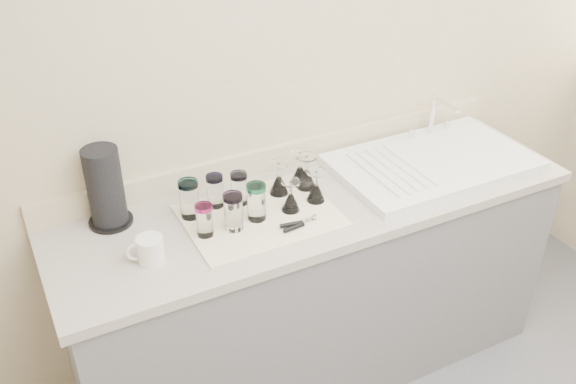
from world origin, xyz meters
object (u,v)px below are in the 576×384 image
goblet_front_left (291,200)px  can_opener (299,224)px  paper_towel_roll (105,188)px  white_mug (149,250)px  tumbler_purple (239,188)px  goblet_back_left (279,183)px  tumbler_teal (189,199)px  tumbler_magenta (204,220)px  tumbler_blue (233,212)px  tumbler_cyan (215,191)px  goblet_front_right (316,191)px  tumbler_lavender (257,202)px  goblet_back_right (300,173)px  goblet_extra (306,177)px  sink_unit (432,161)px

goblet_front_left → can_opener: size_ratio=0.92×
paper_towel_roll → white_mug: bearing=-77.8°
tumbler_purple → goblet_back_left: goblet_back_left is taller
tumbler_teal → goblet_front_left: size_ratio=1.18×
tumbler_magenta → goblet_front_left: 0.34m
tumbler_blue → can_opener: bearing=-24.1°
tumbler_cyan → goblet_front_left: bearing=-33.5°
tumbler_purple → goblet_front_right: (0.26, -0.11, -0.02)m
tumbler_lavender → goblet_back_right: (0.26, 0.15, -0.03)m
tumbler_teal → goblet_back_right: bearing=2.9°
tumbler_purple → white_mug: tumbler_purple is taller
goblet_back_left → tumbler_teal: bearing=179.3°
tumbler_teal → goblet_front_left: 0.37m
tumbler_magenta → goblet_back_left: 0.38m
tumbler_cyan → goblet_back_right: goblet_back_right is taller
paper_towel_roll → goblet_extra: bearing=-9.1°
goblet_back_right → goblet_front_right: 0.14m
tumbler_blue → goblet_back_right: 0.39m
goblet_back_right → white_mug: goblet_back_right is taller
tumbler_magenta → tumbler_blue: size_ratio=0.87×
sink_unit → can_opener: (-0.71, -0.15, -0.00)m
goblet_extra → tumbler_purple: bearing=177.4°
tumbler_lavender → paper_towel_roll: bearing=154.4°
goblet_back_left → goblet_front_left: 0.13m
sink_unit → white_mug: bearing=-176.0°
goblet_back_right → paper_towel_roll: (-0.74, 0.08, 0.09)m
can_opener → goblet_front_left: bearing=78.7°
tumbler_magenta → goblet_back_left: size_ratio=0.91×
goblet_back_left → tumbler_purple: bearing=179.1°
sink_unit → tumbler_teal: size_ratio=5.57×
paper_towel_roll → goblet_back_right: bearing=-6.2°
goblet_front_right → white_mug: 0.67m
sink_unit → tumbler_teal: sink_unit is taller
tumbler_cyan → goblet_back_right: size_ratio=0.95×
goblet_front_right → can_opener: (-0.14, -0.12, -0.03)m
goblet_back_right → goblet_extra: (0.01, -0.04, 0.00)m
tumbler_cyan → white_mug: (-0.32, -0.21, -0.03)m
sink_unit → goblet_front_left: (-0.69, -0.04, 0.03)m
tumbler_magenta → paper_towel_roll: bearing=139.1°
goblet_extra → goblet_back_left: bearing=175.0°
goblet_extra → goblet_back_right: bearing=100.9°
tumbler_teal → tumbler_lavender: (0.21, -0.13, -0.00)m
tumbler_teal → paper_towel_roll: bearing=158.8°
tumbler_magenta → goblet_front_left: size_ratio=0.98×
tumbler_cyan → goblet_extra: goblet_extra is taller
tumbler_teal → goblet_back_right: 0.47m
sink_unit → tumbler_magenta: sink_unit is taller
tumbler_cyan → tumbler_blue: size_ratio=0.91×
tumbler_teal → goblet_back_left: (0.36, -0.00, -0.03)m
tumbler_cyan → tumbler_lavender: size_ratio=0.90×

